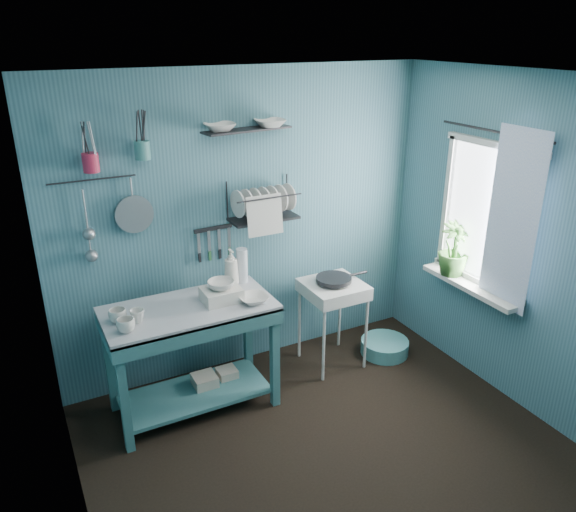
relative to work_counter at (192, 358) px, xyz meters
name	(u,v)px	position (x,y,z in m)	size (l,w,h in m)	color
floor	(339,461)	(0.67, -1.03, -0.44)	(3.20, 3.20, 0.00)	black
ceiling	(355,80)	(0.67, -1.03, 2.06)	(3.20, 3.20, 0.00)	silver
wall_back	(246,225)	(0.67, 0.47, 0.81)	(3.20, 3.20, 0.00)	#355F6C
wall_front	(560,452)	(0.67, -2.53, 0.81)	(3.20, 3.20, 0.00)	#355F6C
wall_left	(64,365)	(-0.93, -1.03, 0.81)	(3.00, 3.00, 0.00)	#355F6C
wall_right	(532,252)	(2.27, -1.03, 0.81)	(3.00, 3.00, 0.00)	#355F6C
work_counter	(192,358)	(0.00, 0.00, 0.00)	(1.23, 0.62, 0.87)	#326669
mug_left	(126,325)	(-0.48, -0.16, 0.49)	(0.12, 0.12, 0.10)	silver
mug_mid	(137,316)	(-0.38, -0.06, 0.48)	(0.10, 0.10, 0.09)	silver
mug_right	(118,316)	(-0.50, 0.00, 0.49)	(0.12, 0.12, 0.10)	silver
wash_tub	(221,295)	(0.25, -0.02, 0.49)	(0.28, 0.22, 0.10)	silver
tub_bowl	(221,285)	(0.25, -0.02, 0.57)	(0.20, 0.20, 0.06)	silver
soap_bottle	(231,268)	(0.42, 0.20, 0.59)	(0.12, 0.12, 0.30)	silver
water_bottle	(242,265)	(0.52, 0.22, 0.58)	(0.09, 0.09, 0.28)	silver
counter_bowl	(253,299)	(0.45, -0.15, 0.46)	(0.22, 0.22, 0.05)	silver
hotplate_stand	(332,323)	(1.28, 0.06, -0.05)	(0.48, 0.48, 0.77)	beige
frying_pan	(334,279)	(1.28, 0.06, 0.37)	(0.30, 0.30, 0.04)	black
knife_strip	(213,228)	(0.38, 0.44, 0.84)	(0.32, 0.02, 0.03)	black
dish_rack	(263,200)	(0.77, 0.34, 1.04)	(0.55, 0.24, 0.32)	black
upper_shelf	(247,130)	(0.66, 0.37, 1.60)	(0.70, 0.18, 0.01)	black
shelf_bowl_left	(220,123)	(0.44, 0.37, 1.66)	(0.23, 0.23, 0.06)	silver
shelf_bowl_right	(270,119)	(0.85, 0.37, 1.67)	(0.23, 0.23, 0.06)	silver
utensil_cup_magenta	(91,163)	(-0.49, 0.39, 1.47)	(0.11, 0.11, 0.13)	#B4213F
utensil_cup_teal	(142,150)	(-0.13, 0.39, 1.52)	(0.11, 0.11, 0.13)	#397675
colander	(134,214)	(-0.23, 0.42, 1.05)	(0.28, 0.28, 0.03)	#94969B
ladle_outer	(85,210)	(-0.56, 0.43, 1.13)	(0.01, 0.01, 0.30)	#94969B
ladle_inner	(88,233)	(-0.56, 0.43, 0.96)	(0.01, 0.01, 0.30)	#94969B
hook_rail	(92,180)	(-0.49, 0.44, 1.34)	(0.01, 0.01, 0.60)	black
window_glass	(487,215)	(2.26, -0.58, 0.96)	(1.10, 1.10, 0.00)	white
windowsill	(469,286)	(2.17, -0.58, 0.37)	(0.16, 0.95, 0.04)	beige
curtain	(512,221)	(2.19, -0.88, 1.01)	(1.35, 1.35, 0.00)	white
curtain_rod	(494,131)	(2.21, -0.58, 1.61)	(0.02, 0.02, 1.05)	black
potted_plant	(454,249)	(2.17, -0.36, 0.62)	(0.25, 0.25, 0.45)	#305D25
storage_tin_large	(205,387)	(0.10, 0.05, -0.33)	(0.18, 0.18, 0.22)	tan
storage_tin_small	(227,380)	(0.30, 0.08, -0.34)	(0.15, 0.15, 0.20)	tan
floor_basin	(385,347)	(1.78, -0.05, -0.37)	(0.43, 0.43, 0.13)	teal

